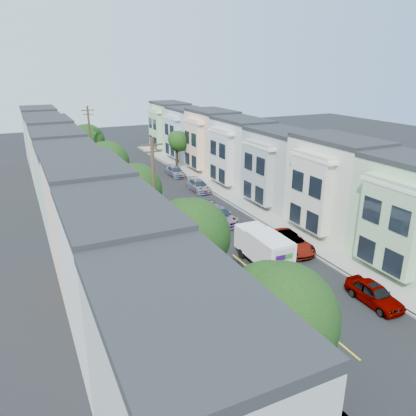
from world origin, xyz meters
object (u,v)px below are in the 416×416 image
tree_far_r (178,142)px  lead_sedan (219,215)px  parked_right_a (374,294)px  utility_pole_far (91,145)px  parked_left_b (234,321)px  parked_left_c (185,265)px  parked_right_d (175,172)px  parked_left_d (139,215)px  fedex_truck (264,247)px  tree_b (191,237)px  utility_pole_near (155,204)px  tree_c (135,190)px  tree_d (107,163)px  tree_e (87,142)px  parked_right_b (291,242)px  tree_a (280,319)px  parked_right_c (199,186)px

tree_far_r → lead_sedan: size_ratio=1.15×
parked_right_a → utility_pole_far: bearing=108.8°
parked_left_b → parked_left_c: 7.73m
tree_far_r → parked_right_a: (-1.99, -40.08, -3.44)m
lead_sedan → parked_left_b: bearing=-119.8°
parked_right_d → parked_left_d: bearing=-124.3°
parked_left_b → parked_left_c: size_ratio=0.92×
lead_sedan → fedex_truck: bearing=-101.9°
tree_b → utility_pole_near: 6.88m
tree_c → tree_d: 11.09m
utility_pole_near → parked_left_b: 11.01m
tree_e → parked_right_d: (11.20, -3.99, -4.50)m
tree_e → fedex_truck: 33.55m
utility_pole_near → parked_left_d: size_ratio=1.89×
lead_sedan → parked_right_b: size_ratio=0.96×
parked_left_d → tree_e: bearing=92.0°
tree_e → parked_left_b: 39.28m
tree_far_r → utility_pole_far: bearing=-168.1°
utility_pole_far → parked_left_d: (1.40, -16.33, -4.42)m
parked_left_b → utility_pole_near: bearing=98.2°
parked_left_d → parked_right_d: bearing=55.3°
tree_e → utility_pole_far: utility_pole_far is taller
tree_e → lead_sedan: (8.65, -22.78, -4.39)m
tree_a → parked_left_c: tree_a is taller
tree_a → parked_right_c: (11.20, 33.13, -4.49)m
tree_e → utility_pole_far: size_ratio=0.75×
parked_right_b → parked_right_d: 27.19m
tree_e → parked_right_a: (11.20, -40.32, -4.43)m
fedex_truck → parked_right_b: size_ratio=1.09×
tree_a → parked_right_c: bearing=71.3°
utility_pole_far → parked_right_a: size_ratio=2.25×
lead_sedan → parked_right_d: (2.55, 18.79, -0.11)m
parked_right_b → tree_c: bearing=151.1°
utility_pole_near → parked_left_c: (1.40, -2.25, -4.40)m
tree_a → utility_pole_far: 42.14m
parked_right_a → parked_right_b: bearing=92.1°
tree_far_r → tree_b: bearing=-110.3°
parked_right_b → tree_far_r: bearing=91.5°
parked_right_d → tree_far_r: bearing=60.2°
tree_a → lead_sedan: size_ratio=1.50×
tree_e → parked_right_d: tree_e is taller
parked_left_b → tree_a: bearing=-102.5°
utility_pole_far → parked_left_d: 16.98m
parked_right_d → fedex_truck: bearing=-99.0°
parked_right_b → parked_right_d: parked_right_b is taller
fedex_truck → parked_right_a: bearing=-63.9°
tree_b → tree_c: size_ratio=1.07×
parked_right_b → utility_pole_near: bearing=174.3°
utility_pole_near → parked_left_d: bearing=81.8°
parked_right_b → utility_pole_far: bearing=116.9°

